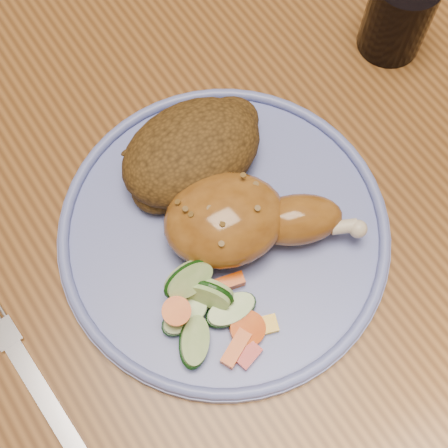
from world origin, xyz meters
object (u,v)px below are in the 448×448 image
(plate, at_px, (224,233))
(dining_table, at_px, (237,177))
(fork, at_px, (32,376))
(drinking_glass, at_px, (398,15))

(plate, bearing_deg, dining_table, 47.81)
(fork, distance_m, drinking_glass, 0.48)
(fork, bearing_deg, plate, 4.36)
(dining_table, distance_m, fork, 0.30)
(drinking_glass, bearing_deg, fork, -168.11)
(dining_table, distance_m, plate, 0.14)
(dining_table, xyz_separation_m, fork, (-0.27, -0.09, 0.09))
(dining_table, distance_m, drinking_glass, 0.23)
(plate, distance_m, drinking_glass, 0.28)
(drinking_glass, bearing_deg, plate, -162.51)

